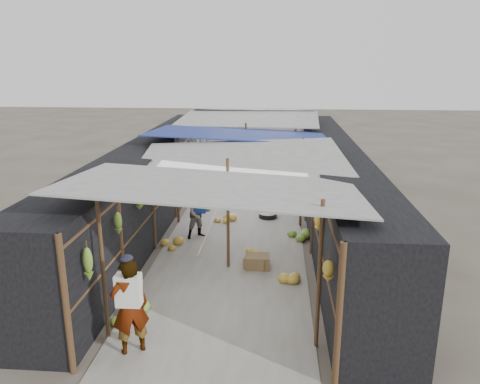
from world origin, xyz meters
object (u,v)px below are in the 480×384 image
(black_basin, at_px, (268,216))
(vendor_seated, at_px, (276,197))
(vendor_elderly, at_px, (130,307))
(crate_near, at_px, (256,262))
(shopper_blue, at_px, (199,213))

(black_basin, bearing_deg, vendor_seated, 73.18)
(black_basin, distance_m, vendor_elderly, 7.35)
(black_basin, relative_size, vendor_seated, 0.63)
(black_basin, bearing_deg, crate_near, -93.27)
(black_basin, height_order, vendor_elderly, vendor_elderly)
(vendor_elderly, height_order, shopper_blue, vendor_elderly)
(black_basin, bearing_deg, shopper_blue, -135.94)
(vendor_elderly, distance_m, vendor_seated, 8.15)
(vendor_elderly, bearing_deg, crate_near, -148.86)
(black_basin, relative_size, shopper_blue, 0.39)
(vendor_elderly, relative_size, vendor_seated, 1.91)
(black_basin, distance_m, vendor_seated, 0.90)
(crate_near, relative_size, vendor_elderly, 0.30)
(vendor_seated, bearing_deg, shopper_blue, -54.72)
(black_basin, xyz_separation_m, vendor_seated, (0.24, 0.80, 0.35))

